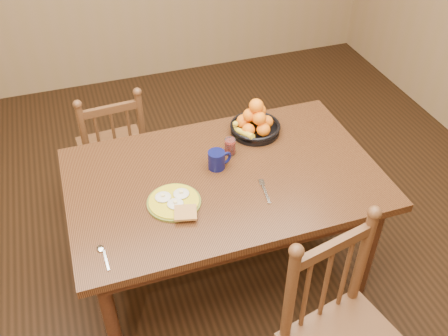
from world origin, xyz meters
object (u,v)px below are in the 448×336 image
object	(u,v)px
dining_table	(224,188)
coffee_mug	(217,160)
breakfast_plate	(175,202)
chair_far	(114,150)
fruit_bowl	(255,123)

from	to	relation	value
dining_table	coffee_mug	bearing A→B (deg)	98.62
dining_table	breakfast_plate	world-z (taller)	breakfast_plate
breakfast_plate	coffee_mug	world-z (taller)	coffee_mug
breakfast_plate	coffee_mug	xyz separation A→B (m)	(0.28, 0.20, 0.04)
dining_table	coffee_mug	xyz separation A→B (m)	(-0.01, 0.07, 0.14)
chair_far	coffee_mug	bearing A→B (deg)	119.26
breakfast_plate	fruit_bowl	world-z (taller)	fruit_bowl
chair_far	dining_table	bearing A→B (deg)	117.33
chair_far	breakfast_plate	world-z (taller)	chair_far
breakfast_plate	chair_far	bearing A→B (deg)	101.71
chair_far	fruit_bowl	world-z (taller)	fruit_bowl
coffee_mug	dining_table	bearing A→B (deg)	-81.38
breakfast_plate	fruit_bowl	distance (m)	0.72
dining_table	fruit_bowl	size ratio (longest dim) A/B	5.52
chair_far	coffee_mug	world-z (taller)	chair_far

